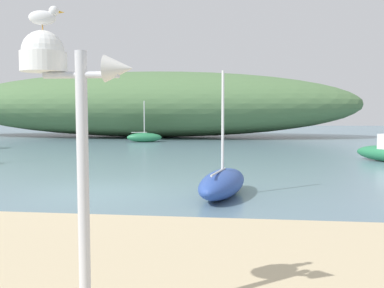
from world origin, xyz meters
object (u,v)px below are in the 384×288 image
(seagull_on_radar, at_px, (44,16))
(sailboat_near_shore, at_px, (222,183))
(sailboat_east_reach, at_px, (144,137))
(mast_structure, at_px, (62,89))

(seagull_on_radar, distance_m, sailboat_near_shore, 8.97)
(sailboat_near_shore, distance_m, sailboat_east_reach, 22.19)
(seagull_on_radar, xyz_separation_m, sailboat_east_reach, (-5.80, 29.32, -3.08))
(sailboat_east_reach, bearing_deg, seagull_on_radar, -78.80)
(sailboat_near_shore, height_order, sailboat_east_reach, sailboat_near_shore)
(mast_structure, height_order, sailboat_east_reach, mast_structure)
(seagull_on_radar, relative_size, sailboat_east_reach, 0.11)
(mast_structure, height_order, seagull_on_radar, seagull_on_radar)
(seagull_on_radar, height_order, sailboat_near_shore, sailboat_near_shore)
(mast_structure, bearing_deg, sailboat_east_reach, 101.51)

